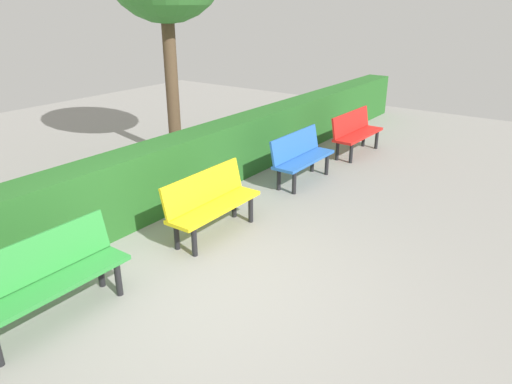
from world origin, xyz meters
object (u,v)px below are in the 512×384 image
bench_yellow (211,201)px  bench_green (45,276)px  bench_red (355,131)px  bench_blue (301,155)px

bench_yellow → bench_green: 2.35m
bench_red → bench_yellow: (4.49, -0.03, -0.00)m
bench_blue → bench_yellow: size_ratio=0.97×
bench_red → bench_yellow: bearing=0.9°
bench_blue → bench_yellow: (2.43, 0.06, 0.00)m
bench_blue → bench_green: size_ratio=0.89×
bench_yellow → bench_green: bearing=-2.3°
bench_red → bench_blue: size_ratio=1.05×
bench_blue → bench_green: 4.78m
bench_blue → bench_green: same height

